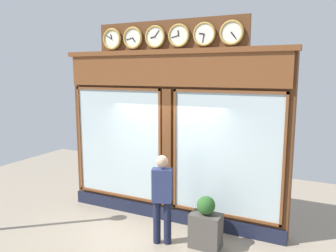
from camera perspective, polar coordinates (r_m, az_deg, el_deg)
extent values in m
cube|color=#5B3319|center=(7.06, 0.53, -2.28)|extent=(4.90, 0.30, 3.53)
cube|color=#191E33|center=(7.41, -0.07, -14.93)|extent=(4.90, 0.08, 0.28)
cube|color=brown|center=(6.75, -0.15, 9.54)|extent=(4.80, 0.08, 0.64)
cube|color=brown|center=(6.78, -0.08, 12.65)|extent=(5.00, 0.20, 0.10)
cube|color=silver|center=(6.51, 9.92, -4.91)|extent=(2.10, 0.02, 2.39)
cube|color=brown|center=(6.31, 10.17, 5.86)|extent=(2.20, 0.04, 0.05)
cube|color=brown|center=(6.89, 9.58, -14.84)|extent=(2.20, 0.04, 0.05)
cube|color=brown|center=(6.30, 19.35, -5.78)|extent=(0.05, 0.04, 2.49)
cube|color=brown|center=(6.86, 1.19, -4.06)|extent=(0.05, 0.04, 2.49)
cube|color=silver|center=(7.57, -8.61, -2.91)|extent=(2.10, 0.02, 2.39)
cube|color=brown|center=(7.39, -8.92, 6.34)|extent=(2.20, 0.04, 0.05)
cube|color=brown|center=(7.89, -8.48, -11.63)|extent=(2.20, 0.04, 0.05)
cube|color=brown|center=(8.20, -14.90, -2.19)|extent=(0.05, 0.04, 2.49)
cube|color=brown|center=(7.01, -1.42, -3.78)|extent=(0.05, 0.04, 2.49)
cube|color=#5B3319|center=(6.93, -0.11, -3.91)|extent=(0.20, 0.10, 2.49)
cube|color=#5B3319|center=(6.84, 0.08, 15.15)|extent=(3.25, 0.06, 0.64)
cylinder|color=white|center=(6.31, 10.89, 15.50)|extent=(0.37, 0.02, 0.37)
torus|color=#B79347|center=(6.30, 10.88, 15.51)|extent=(0.45, 0.05, 0.45)
cube|color=black|center=(6.28, 11.13, 15.16)|extent=(0.08, 0.01, 0.09)
cube|color=black|center=(6.27, 11.28, 14.96)|extent=(0.11, 0.01, 0.13)
sphere|color=black|center=(6.29, 10.84, 15.52)|extent=(0.02, 0.02, 0.02)
cylinder|color=white|center=(6.46, 6.25, 15.45)|extent=(0.37, 0.02, 0.37)
torus|color=#B79347|center=(6.46, 6.24, 15.45)|extent=(0.45, 0.04, 0.45)
cube|color=black|center=(6.47, 5.78, 15.53)|extent=(0.10, 0.01, 0.03)
cube|color=black|center=(6.45, 6.07, 14.78)|extent=(0.04, 0.01, 0.16)
sphere|color=black|center=(6.45, 6.19, 15.47)|extent=(0.02, 0.02, 0.02)
cylinder|color=white|center=(6.66, 1.86, 15.31)|extent=(0.37, 0.02, 0.37)
torus|color=#B79347|center=(6.65, 1.85, 15.31)|extent=(0.45, 0.05, 0.45)
cube|color=black|center=(6.65, 1.76, 15.74)|extent=(0.03, 0.01, 0.10)
cube|color=black|center=(6.67, 1.19, 15.14)|extent=(0.16, 0.01, 0.05)
sphere|color=black|center=(6.64, 1.80, 15.32)|extent=(0.02, 0.02, 0.02)
cylinder|color=white|center=(6.89, -2.25, 15.10)|extent=(0.37, 0.02, 0.37)
torus|color=#B79347|center=(6.88, -2.27, 15.10)|extent=(0.45, 0.05, 0.45)
cube|color=black|center=(6.90, -2.68, 15.00)|extent=(0.10, 0.01, 0.04)
cube|color=black|center=(6.86, -1.94, 15.64)|extent=(0.11, 0.01, 0.13)
sphere|color=black|center=(6.87, -2.32, 15.11)|extent=(0.02, 0.02, 0.02)
cylinder|color=white|center=(7.15, -6.07, 14.83)|extent=(0.37, 0.02, 0.37)
torus|color=#B79347|center=(7.14, -6.09, 14.84)|extent=(0.46, 0.06, 0.46)
cube|color=black|center=(7.11, -5.92, 14.54)|extent=(0.08, 0.01, 0.09)
cube|color=black|center=(7.17, -6.67, 14.67)|extent=(0.16, 0.01, 0.04)
sphere|color=black|center=(7.13, -6.15, 14.85)|extent=(0.02, 0.02, 0.02)
cylinder|color=white|center=(7.43, -9.60, 14.54)|extent=(0.37, 0.02, 0.37)
torus|color=#B79347|center=(7.43, -9.62, 14.54)|extent=(0.46, 0.06, 0.46)
cube|color=black|center=(7.43, -9.76, 14.91)|extent=(0.04, 0.01, 0.10)
cube|color=black|center=(7.46, -10.12, 14.79)|extent=(0.14, 0.01, 0.09)
sphere|color=black|center=(7.42, -9.69, 14.54)|extent=(0.02, 0.02, 0.02)
cylinder|color=#191E38|center=(6.43, -1.93, -16.18)|extent=(0.14, 0.14, 0.82)
cylinder|color=#191E38|center=(6.41, -0.08, -16.27)|extent=(0.14, 0.14, 0.82)
cube|color=navy|center=(6.14, -1.03, -10.15)|extent=(0.41, 0.33, 0.62)
sphere|color=tan|center=(6.01, -1.04, -6.09)|extent=(0.22, 0.22, 0.22)
cube|color=#4C4742|center=(6.37, 6.48, -17.44)|extent=(0.56, 0.36, 0.63)
sphere|color=#285623|center=(6.16, 6.57, -13.41)|extent=(0.33, 0.33, 0.33)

